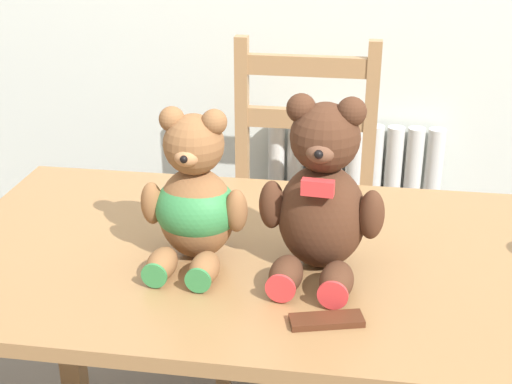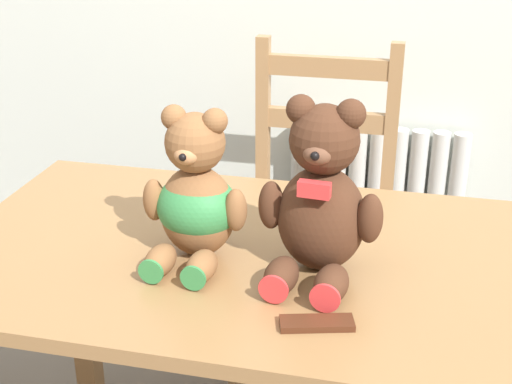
# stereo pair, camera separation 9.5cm
# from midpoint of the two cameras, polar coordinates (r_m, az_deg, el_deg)

# --- Properties ---
(radiator) EXTENTS (0.60, 0.10, 0.70)m
(radiator) POSITION_cam_midpoint_polar(r_m,az_deg,el_deg) (2.56, 10.36, -3.07)
(radiator) COLOR beige
(radiator) RESTS_ON ground_plane
(dining_table) EXTENTS (1.48, 0.76, 0.75)m
(dining_table) POSITION_cam_midpoint_polar(r_m,az_deg,el_deg) (1.51, 5.48, -8.59)
(dining_table) COLOR olive
(dining_table) RESTS_ON ground_plane
(wooden_chair_behind) EXTENTS (0.43, 0.41, 1.03)m
(wooden_chair_behind) POSITION_cam_midpoint_polar(r_m,az_deg,el_deg) (2.18, 6.11, -2.42)
(wooden_chair_behind) COLOR #997047
(wooden_chair_behind) RESTS_ON ground_plane
(teddy_bear_left) EXTENTS (0.22, 0.23, 0.31)m
(teddy_bear_left) POSITION_cam_midpoint_polar(r_m,az_deg,el_deg) (1.40, -2.91, -0.59)
(teddy_bear_left) COLOR brown
(teddy_bear_left) RESTS_ON dining_table
(teddy_bear_right) EXTENTS (0.24, 0.25, 0.35)m
(teddy_bear_right) POSITION_cam_midpoint_polar(r_m,az_deg,el_deg) (1.35, 7.22, -0.69)
(teddy_bear_right) COLOR #472819
(teddy_bear_right) RESTS_ON dining_table
(chocolate_bar) EXTENTS (0.13, 0.07, 0.01)m
(chocolate_bar) POSITION_cam_midpoint_polar(r_m,az_deg,el_deg) (1.25, 7.12, -10.42)
(chocolate_bar) COLOR #472314
(chocolate_bar) RESTS_ON dining_table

